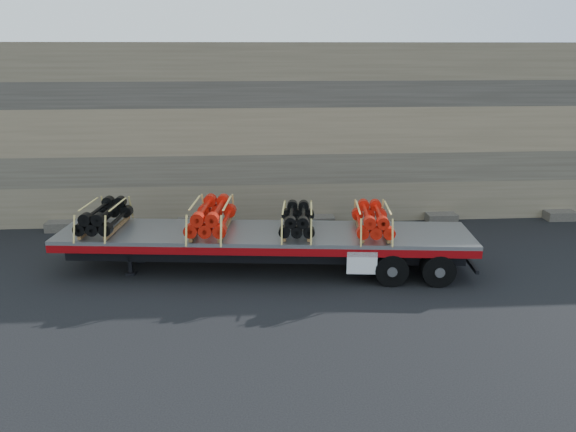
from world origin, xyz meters
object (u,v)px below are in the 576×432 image
(bundle_front, at_px, (104,217))
(bundle_rear, at_px, (372,221))
(bundle_midfront, at_px, (211,217))
(trailer, at_px, (265,251))
(bundle_midrear, at_px, (297,220))

(bundle_front, xyz_separation_m, bundle_rear, (8.33, -0.93, -0.01))
(bundle_front, height_order, bundle_midfront, bundle_midfront)
(trailer, distance_m, bundle_front, 5.14)
(bundle_midfront, height_order, bundle_rear, bundle_midfront)
(bundle_midfront, bearing_deg, bundle_front, 180.00)
(bundle_front, relative_size, bundle_midfront, 0.91)
(trailer, relative_size, bundle_midfront, 5.19)
(bundle_front, relative_size, bundle_midrear, 1.08)
(bundle_midrear, xyz_separation_m, bundle_rear, (2.30, -0.26, 0.02))
(bundle_front, bearing_deg, bundle_rear, -0.00)
(bundle_front, distance_m, bundle_midrear, 6.06)
(bundle_midfront, relative_size, bundle_rear, 1.12)
(trailer, bearing_deg, bundle_midrear, 0.00)
(trailer, distance_m, bundle_midrear, 1.45)
(trailer, xyz_separation_m, bundle_midrear, (1.03, -0.11, 1.01))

